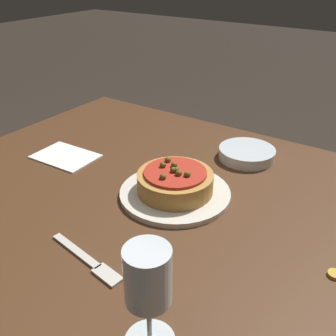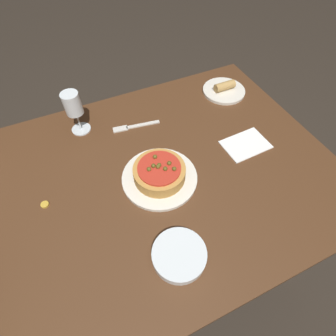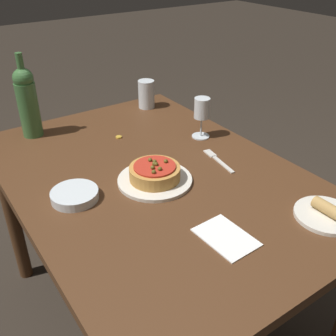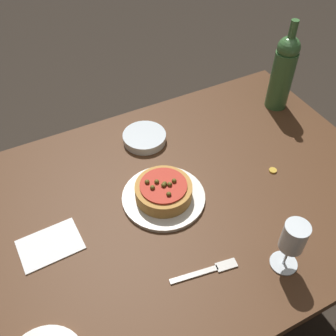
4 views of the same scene
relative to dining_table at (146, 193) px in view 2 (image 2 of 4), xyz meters
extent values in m
plane|color=#2D261E|center=(0.00, 0.00, -0.64)|extent=(14.00, 14.00, 0.00)
cube|color=#4C2D19|center=(0.00, 0.00, 0.07)|extent=(1.28, 0.89, 0.03)
cylinder|color=#4C2D19|center=(0.58, 0.39, -0.29)|extent=(0.06, 0.06, 0.70)
cylinder|color=#4C2D19|center=(0.58, -0.39, -0.29)|extent=(0.06, 0.06, 0.70)
cylinder|color=#4C2D19|center=(-0.58, 0.39, -0.29)|extent=(0.06, 0.06, 0.70)
cylinder|color=silver|center=(0.04, -0.02, 0.10)|extent=(0.24, 0.24, 0.01)
cylinder|color=#BC843D|center=(0.04, -0.02, 0.13)|extent=(0.17, 0.17, 0.04)
cylinder|color=#B72D1E|center=(0.04, -0.02, 0.15)|extent=(0.14, 0.14, 0.01)
sphere|color=brown|center=(0.08, -0.02, 0.16)|extent=(0.01, 0.01, 0.01)
sphere|color=brown|center=(0.05, -0.02, 0.16)|extent=(0.01, 0.01, 0.01)
sphere|color=brown|center=(0.08, -0.05, 0.16)|extent=(0.01, 0.01, 0.01)
sphere|color=brown|center=(0.01, -0.02, 0.16)|extent=(0.01, 0.01, 0.01)
sphere|color=brown|center=(0.03, -0.01, 0.16)|extent=(0.01, 0.01, 0.01)
sphere|color=brown|center=(0.06, -0.04, 0.16)|extent=(0.01, 0.01, 0.01)
sphere|color=brown|center=(0.04, -0.02, 0.16)|extent=(0.01, 0.01, 0.01)
sphere|color=brown|center=(0.05, 0.02, 0.16)|extent=(0.01, 0.01, 0.01)
cylinder|color=silver|center=(-0.13, 0.31, 0.09)|extent=(0.07, 0.07, 0.00)
cylinder|color=silver|center=(-0.13, 0.31, 0.14)|extent=(0.01, 0.01, 0.08)
cylinder|color=silver|center=(-0.13, 0.31, 0.21)|extent=(0.06, 0.06, 0.08)
cylinder|color=silver|center=(-0.01, -0.28, 0.11)|extent=(0.14, 0.14, 0.03)
cube|color=beige|center=(0.09, 0.23, 0.09)|extent=(0.13, 0.03, 0.00)
cube|color=beige|center=(0.00, 0.25, 0.09)|extent=(0.06, 0.03, 0.00)
cylinder|color=silver|center=(0.48, 0.28, 0.10)|extent=(0.18, 0.18, 0.01)
cylinder|color=#B2894C|center=(0.48, 0.28, 0.12)|extent=(0.09, 0.04, 0.04)
cube|color=white|center=(0.38, -0.02, 0.09)|extent=(0.17, 0.12, 0.00)
cylinder|color=gold|center=(-0.31, 0.03, 0.09)|extent=(0.02, 0.02, 0.01)
camera|label=1|loc=(-0.36, 0.59, 0.56)|focal=42.00mm
camera|label=2|loc=(-0.14, -0.48, 0.79)|focal=28.00mm
camera|label=3|loc=(0.96, -0.60, 0.78)|focal=42.00mm
camera|label=4|loc=(0.36, 0.63, 0.99)|focal=42.00mm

